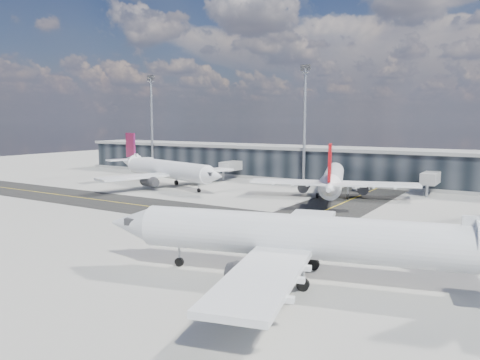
{
  "coord_description": "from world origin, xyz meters",
  "views": [
    {
      "loc": [
        47.64,
        -58.04,
        15.42
      ],
      "look_at": [
        4.06,
        11.68,
        5.0
      ],
      "focal_mm": 35.0,
      "sensor_mm": 36.0,
      "label": 1
    }
  ],
  "objects": [
    {
      "name": "terminal_concourse",
      "position": [
        0.04,
        54.93,
        4.09
      ],
      "size": [
        152.0,
        19.8,
        8.8
      ],
      "color": "black",
      "rests_on": "ground"
    },
    {
      "name": "taxiway_lanes",
      "position": [
        3.91,
        10.74,
        0.01
      ],
      "size": [
        180.0,
        63.0,
        0.03
      ],
      "color": "black",
      "rests_on": "ground"
    },
    {
      "name": "airliner_near",
      "position": [
        29.55,
        -17.19,
        4.19
      ],
      "size": [
        42.37,
        36.43,
        12.68
      ],
      "rotation": [
        0.0,
        0.0,
        1.82
      ],
      "color": "silver",
      "rests_on": "ground"
    },
    {
      "name": "airliner_redtail",
      "position": [
        14.44,
        29.86,
        3.87
      ],
      "size": [
        33.25,
        38.52,
        11.71
      ],
      "rotation": [
        0.0,
        0.0,
        0.33
      ],
      "color": "white",
      "rests_on": "ground"
    },
    {
      "name": "airliner_af",
      "position": [
        -25.48,
        25.87,
        4.06
      ],
      "size": [
        40.74,
        35.1,
        12.28
      ],
      "rotation": [
        0.0,
        0.0,
        -1.86
      ],
      "color": "white",
      "rests_on": "ground"
    },
    {
      "name": "floodlight_masts",
      "position": [
        0.0,
        48.0,
        15.61
      ],
      "size": [
        102.5,
        0.7,
        28.9
      ],
      "color": "gray",
      "rests_on": "ground"
    },
    {
      "name": "ground",
      "position": [
        0.0,
        0.0,
        0.0
      ],
      "size": [
        300.0,
        300.0,
        0.0
      ],
      "primitive_type": "plane",
      "color": "gray",
      "rests_on": "ground"
    },
    {
      "name": "service_van",
      "position": [
        15.71,
        44.0,
        0.73
      ],
      "size": [
        3.09,
        5.51,
        1.46
      ],
      "primitive_type": "imported",
      "rotation": [
        0.0,
        0.0,
        -0.13
      ],
      "color": "white",
      "rests_on": "ground"
    },
    {
      "name": "baggage_tug",
      "position": [
        3.41,
        -1.18,
        0.94
      ],
      "size": [
        3.24,
        2.15,
        1.87
      ],
      "rotation": [
        0.0,
        0.0,
        -1.33
      ],
      "color": "yellow",
      "rests_on": "ground"
    }
  ]
}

